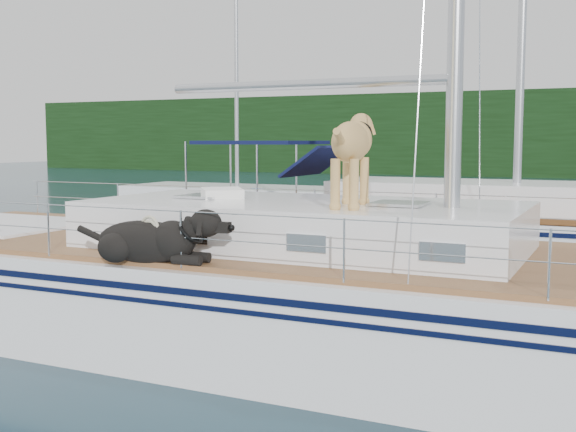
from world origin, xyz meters
The scene contains 6 objects.
ground centered at (0.00, 0.00, 0.00)m, with size 120.00×120.00×0.00m, color black.
tree_line centered at (0.00, 45.00, 3.00)m, with size 90.00×3.00×6.00m, color black.
shore_bank centered at (0.00, 46.20, 0.60)m, with size 92.00×1.00×1.20m, color #595147.
main_sailboat centered at (0.10, -0.01, 0.69)m, with size 12.00×4.02×14.01m.
neighbor_sailboat centered at (0.09, 6.66, 0.63)m, with size 11.00×3.50×13.30m.
bg_boat_west centered at (-8.00, 14.00, 0.45)m, with size 8.00×3.00×11.65m.
Camera 1 is at (4.36, -7.95, 2.55)m, focal length 45.00 mm.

